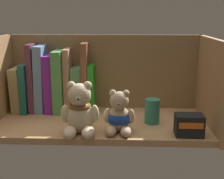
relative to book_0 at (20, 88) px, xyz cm
name	(u,v)px	position (x,y,z in cm)	size (l,w,h in cm)	color
shelf_board	(102,124)	(30.67, -11.86, -8.89)	(67.67, 30.14, 2.00)	tan
shelf_back_panel	(104,74)	(30.67, 3.82, 4.65)	(70.07, 1.20, 29.08)	olive
shelf_side_panel_right	(211,85)	(65.31, -11.86, 4.65)	(1.60, 32.54, 29.08)	tan
book_0	(20,88)	(0.00, 0.00, 0.00)	(3.32, 13.49, 15.78)	tan
book_1	(28,86)	(3.08, 0.00, 0.75)	(2.34, 14.90, 17.28)	#1B5952
book_2	(34,77)	(5.53, 0.00, 4.22)	(2.06, 12.63, 24.21)	#5D3045
book_3	(42,78)	(8.33, 0.00, 3.90)	(3.04, 12.44, 23.59)	#668FB4
book_4	(51,82)	(11.58, 0.00, 2.29)	(2.95, 13.29, 20.37)	#74229B
book_5	(60,80)	(14.96, 0.00, 3.07)	(3.30, 14.58, 21.93)	#529950
book_6	(68,80)	(17.91, 0.00, 3.35)	(2.09, 9.86, 22.48)	tan
book_7	(77,89)	(21.00, 0.00, 0.04)	(3.59, 9.39, 15.85)	#5D965C
book_8	(86,77)	(24.14, 0.00, 4.42)	(2.19, 10.83, 24.62)	brown
book_9	(92,88)	(26.50, 0.00, 0.49)	(2.03, 10.88, 16.76)	#21901F
teddy_bear_larger	(80,112)	(25.21, -22.46, -1.25)	(11.34, 11.51, 15.55)	beige
teddy_bear_smaller	(119,116)	(36.64, -20.78, -2.85)	(9.35, 9.77, 12.83)	tan
pillar_candle	(152,111)	(47.13, -12.78, -3.91)	(4.80, 4.80, 7.96)	#2D7A66
small_product_box	(189,125)	(56.90, -22.81, -4.73)	(8.01, 5.53, 6.31)	black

